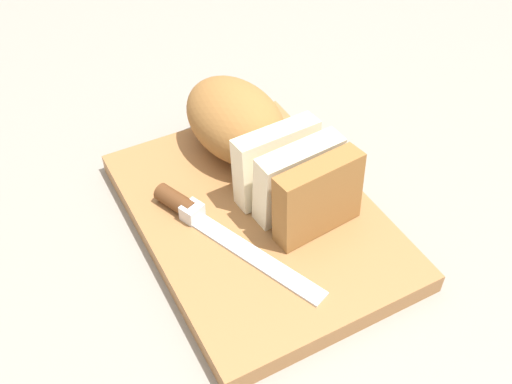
{
  "coord_description": "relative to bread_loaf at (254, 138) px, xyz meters",
  "views": [
    {
      "loc": [
        0.44,
        -0.21,
        0.53
      ],
      "look_at": [
        0.0,
        0.0,
        0.06
      ],
      "focal_mm": 41.75,
      "sensor_mm": 36.0,
      "label": 1
    }
  ],
  "objects": [
    {
      "name": "cutting_board",
      "position": [
        0.07,
        -0.03,
        -0.06
      ],
      "size": [
        0.38,
        0.28,
        0.03
      ],
      "primitive_type": "cube",
      "rotation": [
        0.0,
        0.0,
        0.04
      ],
      "color": "#9E6B3D",
      "rests_on": "ground_plane"
    },
    {
      "name": "bread_knife",
      "position": [
        0.06,
        -0.1,
        -0.04
      ],
      "size": [
        0.23,
        0.12,
        0.02
      ],
      "rotation": [
        0.0,
        0.0,
        0.43
      ],
      "color": "silver",
      "rests_on": "cutting_board"
    },
    {
      "name": "ground_plane",
      "position": [
        0.07,
        -0.03,
        -0.07
      ],
      "size": [
        3.0,
        3.0,
        0.0
      ],
      "primitive_type": "plane",
      "color": "gray"
    },
    {
      "name": "crumb_near_knife",
      "position": [
        0.03,
        -0.01,
        -0.04
      ],
      "size": [
        0.01,
        0.01,
        0.01
      ],
      "primitive_type": "sphere",
      "color": "#A8753D",
      "rests_on": "cutting_board"
    },
    {
      "name": "bread_loaf",
      "position": [
        0.0,
        0.0,
        0.0
      ],
      "size": [
        0.28,
        0.14,
        0.09
      ],
      "rotation": [
        0.0,
        0.0,
        0.14
      ],
      "color": "#996633",
      "rests_on": "cutting_board"
    },
    {
      "name": "crumb_near_loaf",
      "position": [
        0.06,
        -0.04,
        -0.04
      ],
      "size": [
        0.01,
        0.01,
        0.01
      ],
      "primitive_type": "sphere",
      "color": "#A8753D",
      "rests_on": "cutting_board"
    }
  ]
}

